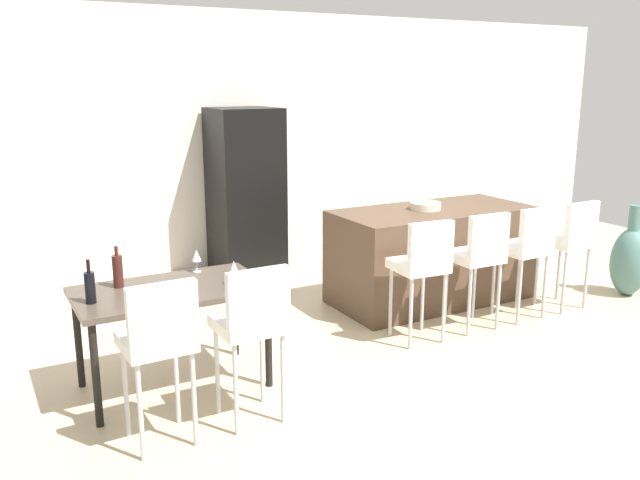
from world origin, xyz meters
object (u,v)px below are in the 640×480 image
at_px(dining_table, 171,298).
at_px(floor_vase, 630,261).
at_px(dining_chair_near, 159,337).
at_px(potted_plant, 435,220).
at_px(bar_chair_left, 423,262).
at_px(wine_bottle_middle, 118,271).
at_px(dining_chair_far, 252,319).
at_px(bar_chair_middle, 479,252).
at_px(bar_chair_far, 570,238).
at_px(kitchen_island, 432,255).
at_px(wine_glass_right, 196,256).
at_px(wine_glass_left, 234,268).
at_px(refrigerator, 245,191).
at_px(wine_bottle_corner, 90,287).
at_px(bar_chair_right, 527,245).
at_px(fruit_bowl, 425,206).

height_order(dining_table, floor_vase, floor_vase).
height_order(dining_chair_near, potted_plant, dining_chair_near).
relative_size(bar_chair_left, wine_bottle_middle, 3.57).
bearing_deg(dining_table, dining_chair_far, -68.45).
xyz_separation_m(bar_chair_left, wine_bottle_middle, (-2.35, 0.37, 0.16)).
bearing_deg(floor_vase, bar_chair_middle, 179.50).
distance_m(bar_chair_far, dining_chair_near, 4.09).
xyz_separation_m(kitchen_island, wine_glass_right, (-2.52, -0.37, 0.40)).
bearing_deg(wine_glass_left, refrigerator, 65.73).
relative_size(bar_chair_far, wine_bottle_corner, 3.59).
bearing_deg(bar_chair_middle, wine_glass_right, 168.64).
bearing_deg(dining_table, bar_chair_right, -3.33).
distance_m(wine_bottle_corner, wine_glass_right, 0.90).
bearing_deg(floor_vase, fruit_bowl, 155.58).
bearing_deg(floor_vase, wine_glass_right, 173.58).
distance_m(dining_chair_near, wine_bottle_corner, 0.73).
distance_m(dining_table, wine_bottle_middle, 0.41).
bearing_deg(refrigerator, dining_chair_far, -112.08).
bearing_deg(dining_chair_far, kitchen_island, 29.01).
relative_size(bar_chair_right, potted_plant, 1.91).
height_order(wine_bottle_corner, wine_glass_right, wine_bottle_corner).
relative_size(kitchen_island, bar_chair_middle, 1.87).
relative_size(kitchen_island, dining_table, 1.51).
distance_m(dining_chair_near, dining_chair_far, 0.58).
relative_size(bar_chair_far, refrigerator, 0.57).
bearing_deg(wine_bottle_middle, bar_chair_far, -5.24).
bearing_deg(fruit_bowl, wine_glass_right, -170.98).
bearing_deg(bar_chair_right, wine_glass_right, 170.80).
relative_size(kitchen_island, bar_chair_right, 1.87).
xyz_separation_m(kitchen_island, potted_plant, (1.50, 1.84, -0.14)).
relative_size(dining_table, wine_glass_right, 7.48).
distance_m(wine_glass_right, potted_plant, 4.61).
height_order(bar_chair_middle, potted_plant, bar_chair_middle).
bearing_deg(refrigerator, bar_chair_far, -51.23).
distance_m(wine_glass_right, refrigerator, 2.58).
bearing_deg(dining_chair_near, kitchen_island, 24.22).
bearing_deg(potted_plant, dining_chair_near, -144.90).
height_order(bar_chair_middle, dining_table, bar_chair_middle).
height_order(dining_chair_far, wine_bottle_middle, dining_chair_far).
bearing_deg(dining_chair_near, wine_bottle_corner, 110.35).
xyz_separation_m(kitchen_island, bar_chair_left, (-0.77, -0.84, 0.24)).
height_order(dining_table, refrigerator, refrigerator).
bearing_deg(bar_chair_left, bar_chair_right, -0.01).
bearing_deg(wine_glass_left, wine_bottle_middle, 155.17).
height_order(wine_bottle_middle, wine_glass_right, wine_bottle_middle).
xyz_separation_m(bar_chair_middle, fruit_bowl, (0.07, 0.86, 0.26)).
xyz_separation_m(bar_chair_far, dining_chair_near, (-4.06, -0.56, 0.00)).
bearing_deg(wine_bottle_middle, wine_glass_right, 9.38).
xyz_separation_m(wine_bottle_middle, floor_vase, (4.96, -0.39, -0.50)).
xyz_separation_m(wine_bottle_corner, wine_glass_right, (0.83, 0.35, 0.01)).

